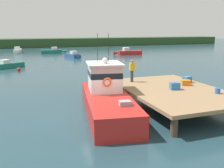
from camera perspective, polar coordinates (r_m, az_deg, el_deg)
ground_plane at (r=15.15m, az=-1.80°, el=-7.02°), size 200.00×200.00×0.00m
dock at (r=16.88m, az=13.88°, el=-1.55°), size 6.00×9.00×1.20m
main_fishing_boat at (r=15.40m, az=-1.37°, el=-2.77°), size 3.80×9.97×4.80m
crate_stack_near_edge at (r=19.12m, az=16.85°, el=1.00°), size 0.69×0.58×0.45m
crate_single_far at (r=16.69m, az=14.23°, el=-0.45°), size 0.68×0.56×0.47m
crate_stack_mid_dock at (r=18.16m, az=16.57°, el=0.30°), size 0.71×0.61×0.38m
bait_bucket at (r=16.51m, az=23.10°, el=-1.44°), size 0.32×0.32×0.34m
deckhand_by_the_boat at (r=18.53m, az=4.61°, el=3.13°), size 0.36×0.22×1.63m
moored_boat_outer_mooring at (r=46.01m, az=-9.00°, el=6.55°), size 2.32×4.80×1.20m
moored_boat_near_channel at (r=58.25m, az=-20.87°, el=7.16°), size 1.67×5.33×1.34m
moored_boat_far_left at (r=50.33m, az=3.70°, el=7.28°), size 5.87×1.85×1.47m
moored_boat_far_right at (r=54.84m, az=-13.43°, el=7.35°), size 5.26×1.38×1.34m
moored_boat_mid_harbor at (r=35.62m, az=-22.86°, el=3.99°), size 4.38×3.10×1.16m
mooring_buoy_outer at (r=32.66m, az=-20.63°, el=3.18°), size 0.45×0.45×0.45m
mooring_buoy_spare_mooring at (r=39.58m, az=-23.79°, el=4.37°), size 0.38×0.38×0.38m
far_shoreline at (r=75.82m, az=-16.57°, el=9.07°), size 120.00×8.00×2.40m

